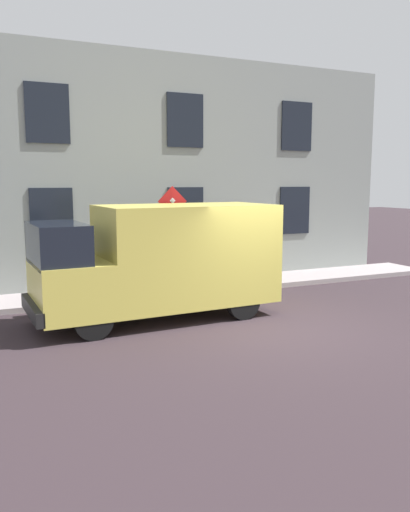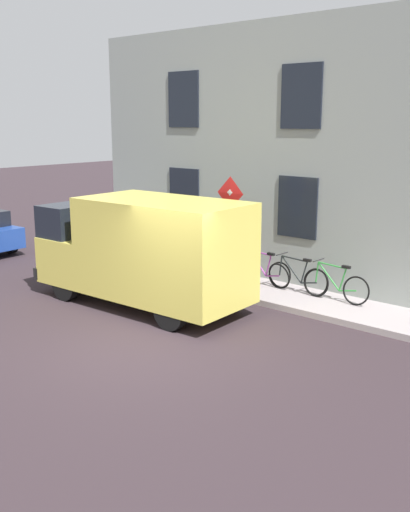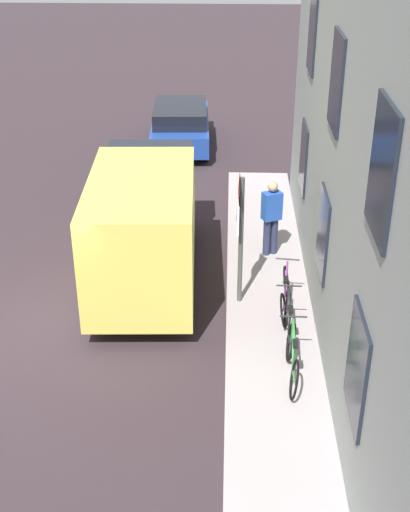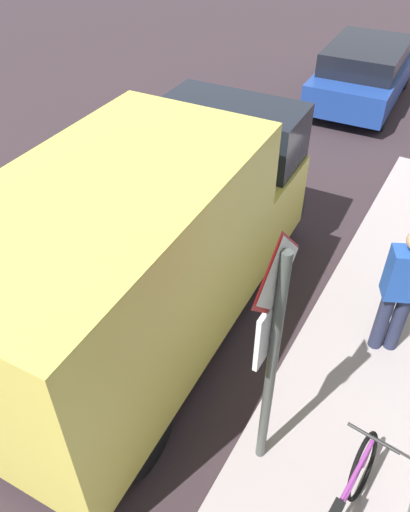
{
  "view_description": "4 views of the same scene",
  "coord_description": "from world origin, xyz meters",
  "views": [
    {
      "loc": [
        -8.74,
        5.64,
        2.99
      ],
      "look_at": [
        2.81,
        0.43,
        1.17
      ],
      "focal_mm": 36.07,
      "sensor_mm": 36.0,
      "label": 1
    },
    {
      "loc": [
        -7.32,
        -7.77,
        4.22
      ],
      "look_at": [
        3.56,
        1.63,
        0.91
      ],
      "focal_mm": 41.97,
      "sensor_mm": 36.0,
      "label": 2
    },
    {
      "loc": [
        3.49,
        -10.83,
        7.46
      ],
      "look_at": [
        3.05,
        1.21,
        0.99
      ],
      "focal_mm": 49.0,
      "sensor_mm": 36.0,
      "label": 3
    },
    {
      "loc": [
        4.55,
        -1.56,
        4.87
      ],
      "look_at": [
        2.45,
        2.08,
        1.37
      ],
      "focal_mm": 35.14,
      "sensor_mm": 36.0,
      "label": 4
    }
  ],
  "objects": [
    {
      "name": "ground_plane",
      "position": [
        0.0,
        0.0,
        0.0
      ],
      "size": [
        80.0,
        80.0,
        0.0
      ],
      "primitive_type": "plane",
      "color": "#31262B"
    },
    {
      "name": "sidewalk_slab",
      "position": [
        4.32,
        0.0,
        0.07
      ],
      "size": [
        1.66,
        15.72,
        0.14
      ],
      "primitive_type": "cube",
      "color": "#A09596",
      "rests_on": "ground_plane"
    },
    {
      "name": "building_facade",
      "position": [
        5.5,
        0.0,
        3.29
      ],
      "size": [
        0.75,
        13.72,
        6.57
      ],
      "color": "gray",
      "rests_on": "ground_plane"
    },
    {
      "name": "sign_post_stacked",
      "position": [
        3.7,
        0.95,
        1.91
      ],
      "size": [
        0.15,
        0.56,
        2.64
      ],
      "color": "#474C47",
      "rests_on": "sidewalk_slab"
    },
    {
      "name": "delivery_van",
      "position": [
        1.79,
        1.94,
        1.33
      ],
      "size": [
        2.22,
        5.41,
        2.5
      ],
      "rotation": [
        0.0,
        0.0,
        1.61
      ],
      "color": "#DBCB53",
      "rests_on": "ground_plane"
    },
    {
      "name": "parked_hatchback",
      "position": [
        1.94,
        10.4,
        0.73
      ],
      "size": [
        1.94,
        4.08,
        1.38
      ],
      "rotation": [
        0.0,
        0.0,
        1.62
      ],
      "color": "navy",
      "rests_on": "ground_plane"
    },
    {
      "name": "bicycle_green",
      "position": [
        4.6,
        -1.41,
        0.51
      ],
      "size": [
        0.46,
        1.71,
        0.89
      ],
      "rotation": [
        0.0,
        0.0,
        1.54
      ],
      "color": "black",
      "rests_on": "sidewalk_slab"
    },
    {
      "name": "bicycle_black",
      "position": [
        4.6,
        -0.4,
        0.51
      ],
      "size": [
        0.46,
        1.71,
        0.89
      ],
      "rotation": [
        0.0,
        0.0,
        1.55
      ],
      "color": "black",
      "rests_on": "sidewalk_slab"
    },
    {
      "name": "bicycle_purple",
      "position": [
        4.6,
        0.62,
        0.51
      ],
      "size": [
        0.46,
        1.72,
        0.89
      ],
      "rotation": [
        0.0,
        0.0,
        1.46
      ],
      "color": "black",
      "rests_on": "sidewalk_slab"
    },
    {
      "name": "pedestrian",
      "position": [
        4.43,
        2.96,
        1.07
      ],
      "size": [
        0.47,
        0.4,
        1.72
      ],
      "rotation": [
        0.0,
        0.0,
        5.14
      ],
      "color": "#262B47",
      "rests_on": "sidewalk_slab"
    }
  ]
}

